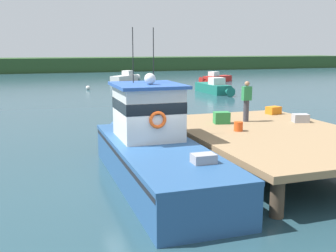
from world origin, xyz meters
TOP-DOWN VIEW (x-y plane):
  - ground_plane at (0.00, 0.00)m, footprint 200.00×200.00m
  - dock at (4.80, 0.00)m, footprint 6.00×9.00m
  - main_fishing_boat at (0.21, -0.18)m, footprint 2.68×9.83m
  - crate_single_far at (6.98, 3.41)m, footprint 0.67×0.55m
  - crate_single_by_cleat at (3.72, 2.06)m, footprint 0.68×0.55m
  - crate_stack_mid_dock at (6.84, 1.27)m, footprint 0.70×0.59m
  - bait_bucket at (3.62, 0.52)m, footprint 0.32×0.32m
  - deckhand_by_the_boat at (4.86, 2.16)m, footprint 0.36×0.22m
  - moored_boat_far_right at (8.31, 37.65)m, footprint 4.55×4.35m
  - moored_boat_off_the_point at (18.61, 33.60)m, footprint 4.95×2.76m
  - moored_boat_near_channel at (12.88, 21.88)m, footprint 1.60×5.81m
  - mooring_buoy_inshore at (2.93, 14.66)m, footprint 0.32×0.32m
  - mooring_buoy_channel_marker at (2.36, 28.95)m, footprint 0.41×0.41m
  - far_shoreline at (0.00, 62.00)m, footprint 120.00×8.00m

SIDE VIEW (x-z plane):
  - ground_plane at x=0.00m, z-range 0.00..0.00m
  - mooring_buoy_inshore at x=2.93m, z-range 0.00..0.32m
  - mooring_buoy_channel_marker at x=2.36m, z-range 0.00..0.41m
  - moored_boat_off_the_point at x=18.61m, z-range -0.20..1.06m
  - moored_boat_far_right at x=8.31m, z-range -0.21..1.13m
  - moored_boat_near_channel at x=12.88m, z-range -0.23..1.24m
  - main_fishing_boat at x=0.21m, z-range -1.39..3.41m
  - dock at x=4.80m, z-range 0.47..1.67m
  - far_shoreline at x=0.00m, z-range 0.00..2.40m
  - crate_stack_mid_dock at x=6.84m, z-range 1.20..1.53m
  - crate_single_far at x=6.98m, z-range 1.20..1.54m
  - bait_bucket at x=3.62m, z-range 1.20..1.54m
  - crate_single_by_cleat at x=3.72m, z-range 1.20..1.66m
  - deckhand_by_the_boat at x=4.86m, z-range 1.24..2.87m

